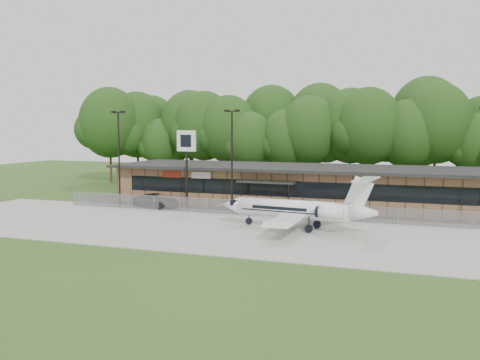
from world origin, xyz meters
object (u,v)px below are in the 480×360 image
at_px(business_jet, 299,210).
at_px(pole_sign, 186,149).
at_px(suv, 156,201).
at_px(terminal, 299,185).

bearing_deg(business_jet, pole_sign, 158.84).
bearing_deg(suv, business_jet, -93.67).
distance_m(business_jet, suv, 18.46).
relative_size(business_jet, pole_sign, 1.69).
bearing_deg(business_jet, suv, 164.20).
height_order(terminal, pole_sign, pole_sign).
bearing_deg(terminal, business_jet, -76.13).
bearing_deg(terminal, pole_sign, -144.77).
distance_m(terminal, suv, 15.52).
xyz_separation_m(terminal, pole_sign, (-10.12, -7.14, 4.08)).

